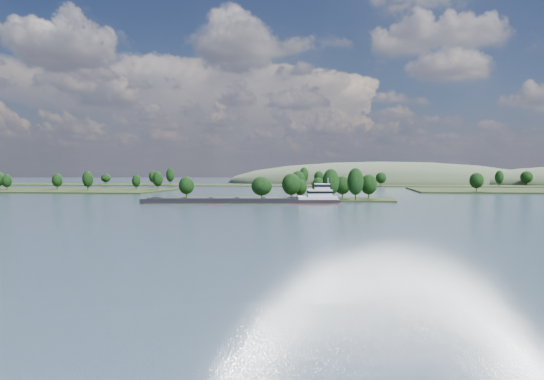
# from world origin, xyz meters

# --- Properties ---
(ground) EXTENTS (1800.00, 1800.00, 0.00)m
(ground) POSITION_xyz_m (0.00, 120.00, 0.00)
(ground) COLOR #334258
(ground) RESTS_ON ground
(tree_island) EXTENTS (100.00, 31.58, 14.37)m
(tree_island) POSITION_xyz_m (6.83, 178.62, 3.78)
(tree_island) COLOR black
(tree_island) RESTS_ON ground
(back_shoreline) EXTENTS (900.00, 60.00, 16.18)m
(back_shoreline) POSITION_xyz_m (7.62, 399.76, 0.72)
(back_shoreline) COLOR black
(back_shoreline) RESTS_ON ground
(hill_west) EXTENTS (320.00, 160.00, 44.00)m
(hill_west) POSITION_xyz_m (60.00, 500.00, 0.00)
(hill_west) COLOR #435238
(hill_west) RESTS_ON ground
(cargo_barge) EXTENTS (77.31, 20.88, 10.39)m
(cargo_barge) POSITION_xyz_m (-5.21, 153.71, 1.31)
(cargo_barge) COLOR black
(cargo_barge) RESTS_ON ground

